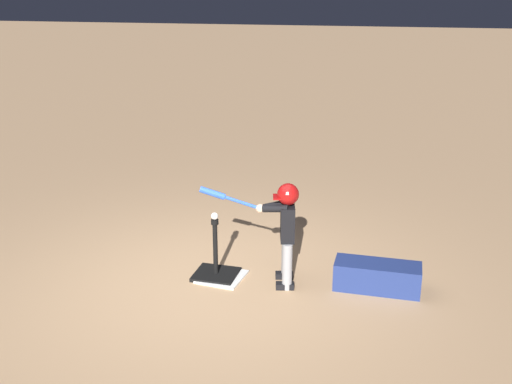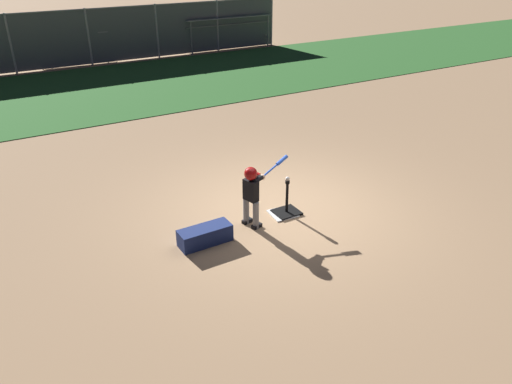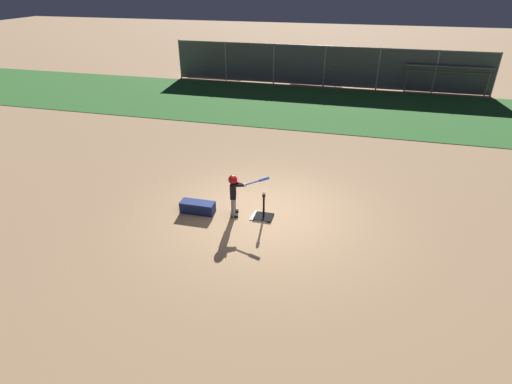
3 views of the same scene
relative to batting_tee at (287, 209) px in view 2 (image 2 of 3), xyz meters
name	(u,v)px [view 2 (image 2 of 3)]	position (x,y,z in m)	size (l,w,h in m)	color
ground_plane	(279,208)	(0.00, 0.24, -0.08)	(90.00, 90.00, 0.00)	tan
grass_outfield_strip	(122,87)	(0.00, 9.65, -0.08)	(56.00, 6.76, 0.02)	#33702D
backstop_fence	(88,36)	(0.00, 13.45, 0.99)	(16.19, 0.08, 2.06)	#9E9EA3
home_plate	(283,214)	(-0.07, 0.01, -0.07)	(0.44, 0.44, 0.02)	white
batting_tee	(287,209)	(0.00, 0.00, 0.00)	(0.44, 0.39, 0.63)	black
batter_child	(253,189)	(-0.70, -0.03, 0.59)	(0.95, 0.42, 1.06)	gray
baseball	(287,179)	(0.00, 0.00, 0.59)	(0.07, 0.07, 0.07)	white
bleachers_left_center	(69,45)	(-0.53, 14.61, 0.51)	(2.72, 2.44, 1.21)	gray
bleachers_right_center	(219,30)	(5.90, 14.35, 0.60)	(4.00, 2.49, 1.39)	gray
equipment_bag	(205,235)	(-1.63, -0.15, 0.06)	(0.84, 0.32, 0.28)	navy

